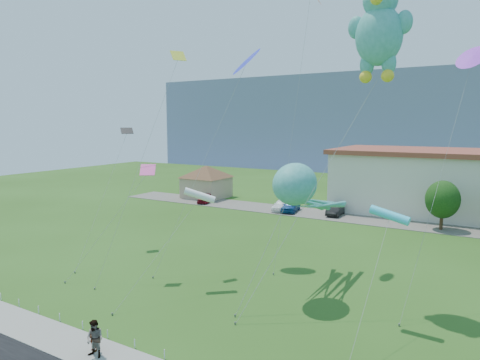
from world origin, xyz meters
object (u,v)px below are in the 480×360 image
at_px(pedestrian_left, 94,336).
at_px(parked_car_white, 282,205).
at_px(pedestrian_right, 95,339).
at_px(parked_car_blue, 291,206).
at_px(parked_car_red, 206,198).
at_px(parked_car_black, 336,209).
at_px(teddy_bear_kite, 379,28).
at_px(octopus_kite, 302,193).
at_px(pavilion, 206,178).

height_order(pedestrian_left, parked_car_white, pedestrian_left).
xyz_separation_m(pedestrian_right, parked_car_blue, (-6.14, 37.61, -0.21)).
relative_size(parked_car_red, parked_car_white, 0.82).
height_order(parked_car_black, teddy_bear_kite, teddy_bear_kite).
xyz_separation_m(pedestrian_left, octopus_kite, (5.91, 12.83, 6.05)).
distance_m(pedestrian_left, parked_car_black, 38.16).
height_order(parked_car_red, parked_car_blue, parked_car_blue).
height_order(parked_car_red, parked_car_white, parked_car_white).
xyz_separation_m(pedestrian_right, octopus_kite, (5.38, 13.20, 5.88)).
height_order(pedestrian_left, teddy_bear_kite, teddy_bear_kite).
xyz_separation_m(parked_car_black, teddy_bear_kite, (10.05, -24.02, 16.60)).
distance_m(pavilion, pedestrian_left, 46.05).
distance_m(parked_car_red, parked_car_blue, 13.35).
xyz_separation_m(parked_car_white, teddy_bear_kite, (17.21, -23.25, 16.65)).
height_order(pedestrian_left, octopus_kite, octopus_kite).
bearing_deg(pedestrian_left, parked_car_blue, 104.34).
height_order(pedestrian_left, parked_car_red, pedestrian_left).
bearing_deg(parked_car_red, teddy_bear_kite, -51.62).
distance_m(pedestrian_left, octopus_kite, 15.36).
height_order(parked_car_white, parked_car_black, parked_car_black).
bearing_deg(pedestrian_right, parked_car_blue, 92.05).
relative_size(pedestrian_right, octopus_kite, 0.17).
xyz_separation_m(pedestrian_left, parked_car_black, (0.19, 38.16, -0.09)).
relative_size(parked_car_red, parked_car_blue, 0.85).
bearing_deg(octopus_kite, parked_car_white, 117.66).
distance_m(pavilion, parked_car_blue, 16.42).
bearing_deg(pedestrian_left, pavilion, 123.67).
bearing_deg(parked_car_red, pavilion, 109.74).
relative_size(parked_car_blue, parked_car_black, 1.03).
xyz_separation_m(pavilion, teddy_bear_kite, (31.77, -26.51, 14.37)).
height_order(pedestrian_right, parked_car_red, pedestrian_right).
bearing_deg(parked_car_white, parked_car_black, -3.36).
bearing_deg(octopus_kite, parked_car_red, 136.07).
bearing_deg(teddy_bear_kite, parked_car_blue, 124.46).
relative_size(pedestrian_left, parked_car_black, 0.35).
bearing_deg(parked_car_red, parked_car_black, -9.73).
distance_m(pavilion, parked_car_black, 21.97).
bearing_deg(pavilion, parked_car_blue, -12.08).
distance_m(pavilion, parked_car_red, 5.18).
bearing_deg(parked_car_black, pavilion, 170.40).
height_order(parked_car_red, parked_car_black, parked_car_black).
distance_m(pedestrian_left, teddy_bear_kite, 24.03).
xyz_separation_m(parked_car_white, parked_car_blue, (1.35, -0.14, 0.09)).
height_order(pavilion, parked_car_white, pavilion).
xyz_separation_m(parked_car_white, octopus_kite, (12.87, -24.56, 6.18)).
relative_size(pavilion, parked_car_black, 2.08).
distance_m(pavilion, parked_car_white, 15.09).
relative_size(pedestrian_left, octopus_kite, 0.14).
bearing_deg(parked_car_white, teddy_bear_kite, -63.00).
relative_size(pedestrian_right, parked_car_red, 0.49).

